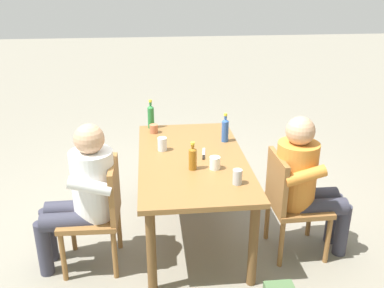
{
  "coord_description": "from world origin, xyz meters",
  "views": [
    {
      "loc": [
        3.25,
        -0.34,
        2.19
      ],
      "look_at": [
        0.0,
        0.0,
        0.84
      ],
      "focal_mm": 39.87,
      "sensor_mm": 36.0,
      "label": 1
    }
  ],
  "objects_px": {
    "chair_far_right": "(290,199)",
    "person_in_plaid_shirt": "(83,191)",
    "chair_near_right": "(100,209)",
    "bottle_amber": "(193,158)",
    "dining_table": "(192,167)",
    "cup_glass": "(162,144)",
    "bottle_green": "(151,116)",
    "bottle_blue": "(225,129)",
    "cup_steel": "(237,177)",
    "table_knife": "(204,154)",
    "person_in_white_shirt": "(305,180)",
    "cup_white": "(215,163)",
    "cup_terracotta": "(154,129)"
  },
  "relations": [
    {
      "from": "chair_far_right",
      "to": "person_in_plaid_shirt",
      "type": "height_order",
      "value": "person_in_plaid_shirt"
    },
    {
      "from": "chair_near_right",
      "to": "bottle_amber",
      "type": "bearing_deg",
      "value": 101.1
    },
    {
      "from": "dining_table",
      "to": "cup_glass",
      "type": "xyz_separation_m",
      "value": [
        -0.18,
        -0.24,
        0.15
      ]
    },
    {
      "from": "bottle_green",
      "to": "cup_glass",
      "type": "xyz_separation_m",
      "value": [
        0.59,
        0.09,
        -0.07
      ]
    },
    {
      "from": "chair_far_right",
      "to": "bottle_blue",
      "type": "xyz_separation_m",
      "value": [
        -0.7,
        -0.41,
        0.35
      ]
    },
    {
      "from": "person_in_plaid_shirt",
      "to": "cup_steel",
      "type": "xyz_separation_m",
      "value": [
        0.14,
        1.14,
        0.13
      ]
    },
    {
      "from": "person_in_plaid_shirt",
      "to": "table_knife",
      "type": "bearing_deg",
      "value": 113.05
    },
    {
      "from": "chair_near_right",
      "to": "person_in_white_shirt",
      "type": "relative_size",
      "value": 0.74
    },
    {
      "from": "cup_glass",
      "to": "table_knife",
      "type": "relative_size",
      "value": 0.48
    },
    {
      "from": "chair_near_right",
      "to": "person_in_white_shirt",
      "type": "xyz_separation_m",
      "value": [
        -0.0,
        1.6,
        0.17
      ]
    },
    {
      "from": "bottle_amber",
      "to": "cup_glass",
      "type": "bearing_deg",
      "value": -151.31
    },
    {
      "from": "cup_glass",
      "to": "dining_table",
      "type": "bearing_deg",
      "value": 53.98
    },
    {
      "from": "chair_near_right",
      "to": "cup_steel",
      "type": "xyz_separation_m",
      "value": [
        0.14,
        1.03,
        0.29
      ]
    },
    {
      "from": "table_knife",
      "to": "bottle_green",
      "type": "bearing_deg",
      "value": -149.13
    },
    {
      "from": "bottle_blue",
      "to": "cup_steel",
      "type": "xyz_separation_m",
      "value": [
        0.84,
        -0.06,
        -0.06
      ]
    },
    {
      "from": "dining_table",
      "to": "bottle_green",
      "type": "relative_size",
      "value": 5.71
    },
    {
      "from": "cup_steel",
      "to": "cup_glass",
      "type": "bearing_deg",
      "value": -142.79
    },
    {
      "from": "dining_table",
      "to": "bottle_green",
      "type": "height_order",
      "value": "bottle_green"
    },
    {
      "from": "table_knife",
      "to": "bottle_blue",
      "type": "bearing_deg",
      "value": 141.06
    },
    {
      "from": "dining_table",
      "to": "cup_white",
      "type": "bearing_deg",
      "value": 32.76
    },
    {
      "from": "chair_near_right",
      "to": "bottle_blue",
      "type": "distance_m",
      "value": 1.34
    },
    {
      "from": "person_in_white_shirt",
      "to": "cup_steel",
      "type": "height_order",
      "value": "person_in_white_shirt"
    },
    {
      "from": "person_in_plaid_shirt",
      "to": "cup_terracotta",
      "type": "relative_size",
      "value": 14.33
    },
    {
      "from": "bottle_blue",
      "to": "cup_steel",
      "type": "bearing_deg",
      "value": -3.88
    },
    {
      "from": "bottle_blue",
      "to": "chair_near_right",
      "type": "bearing_deg",
      "value": -57.16
    },
    {
      "from": "chair_near_right",
      "to": "bottle_amber",
      "type": "distance_m",
      "value": 0.81
    },
    {
      "from": "bottle_green",
      "to": "cup_steel",
      "type": "bearing_deg",
      "value": 25.57
    },
    {
      "from": "dining_table",
      "to": "cup_terracotta",
      "type": "xyz_separation_m",
      "value": [
        -0.62,
        -0.31,
        0.13
      ]
    },
    {
      "from": "chair_far_right",
      "to": "cup_white",
      "type": "xyz_separation_m",
      "value": [
        -0.13,
        -0.59,
        0.29
      ]
    },
    {
      "from": "person_in_white_shirt",
      "to": "cup_terracotta",
      "type": "height_order",
      "value": "person_in_white_shirt"
    },
    {
      "from": "person_in_white_shirt",
      "to": "chair_far_right",
      "type": "bearing_deg",
      "value": -89.06
    },
    {
      "from": "chair_far_right",
      "to": "chair_near_right",
      "type": "xyz_separation_m",
      "value": [
        0.0,
        -1.49,
        0.0
      ]
    },
    {
      "from": "bottle_amber",
      "to": "table_knife",
      "type": "relative_size",
      "value": 0.95
    },
    {
      "from": "cup_terracotta",
      "to": "cup_steel",
      "type": "distance_m",
      "value": 1.27
    },
    {
      "from": "dining_table",
      "to": "cup_glass",
      "type": "bearing_deg",
      "value": -126.02
    },
    {
      "from": "chair_near_right",
      "to": "cup_terracotta",
      "type": "bearing_deg",
      "value": 155.96
    },
    {
      "from": "person_in_white_shirt",
      "to": "bottle_blue",
      "type": "bearing_deg",
      "value": -143.36
    },
    {
      "from": "bottle_green",
      "to": "cup_white",
      "type": "distance_m",
      "value": 1.12
    },
    {
      "from": "cup_terracotta",
      "to": "person_in_white_shirt",
      "type": "bearing_deg",
      "value": 49.66
    },
    {
      "from": "chair_far_right",
      "to": "chair_near_right",
      "type": "relative_size",
      "value": 1.0
    },
    {
      "from": "chair_far_right",
      "to": "cup_steel",
      "type": "relative_size",
      "value": 7.65
    },
    {
      "from": "person_in_white_shirt",
      "to": "bottle_green",
      "type": "relative_size",
      "value": 4.09
    },
    {
      "from": "chair_near_right",
      "to": "table_knife",
      "type": "distance_m",
      "value": 0.97
    },
    {
      "from": "cup_terracotta",
      "to": "chair_far_right",
      "type": "bearing_deg",
      "value": 46.79
    },
    {
      "from": "person_in_white_shirt",
      "to": "bottle_green",
      "type": "xyz_separation_m",
      "value": [
        -1.13,
        -1.18,
        0.19
      ]
    },
    {
      "from": "person_in_plaid_shirt",
      "to": "bottle_blue",
      "type": "relative_size",
      "value": 4.4
    },
    {
      "from": "dining_table",
      "to": "bottle_blue",
      "type": "height_order",
      "value": "bottle_blue"
    },
    {
      "from": "cup_white",
      "to": "cup_glass",
      "type": "bearing_deg",
      "value": -136.45
    },
    {
      "from": "person_in_plaid_shirt",
      "to": "bottle_green",
      "type": "relative_size",
      "value": 4.09
    },
    {
      "from": "person_in_white_shirt",
      "to": "cup_glass",
      "type": "bearing_deg",
      "value": -116.47
    }
  ]
}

